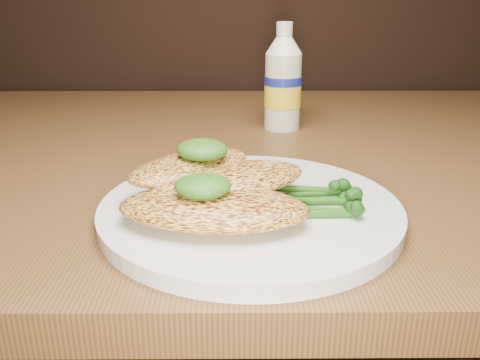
{
  "coord_description": "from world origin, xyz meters",
  "views": [
    {
      "loc": [
        -0.03,
        0.35,
        0.97
      ],
      "look_at": [
        -0.03,
        0.81,
        0.79
      ],
      "focal_mm": 38.32,
      "sensor_mm": 36.0,
      "label": 1
    }
  ],
  "objects_px": {
    "plate": "(250,210)",
    "mayo_bottle": "(283,77)",
    "pepper_grinder": "(287,86)",
    "dining_table": "(256,357)"
  },
  "relations": [
    {
      "from": "pepper_grinder",
      "to": "mayo_bottle",
      "type": "bearing_deg",
      "value": -102.37
    },
    {
      "from": "plate",
      "to": "mayo_bottle",
      "type": "height_order",
      "value": "mayo_bottle"
    },
    {
      "from": "plate",
      "to": "pepper_grinder",
      "type": "distance_m",
      "value": 0.4
    },
    {
      "from": "plate",
      "to": "pepper_grinder",
      "type": "xyz_separation_m",
      "value": [
        0.07,
        0.39,
        0.05
      ]
    },
    {
      "from": "dining_table",
      "to": "mayo_bottle",
      "type": "relative_size",
      "value": 7.33
    },
    {
      "from": "dining_table",
      "to": "pepper_grinder",
      "type": "xyz_separation_m",
      "value": [
        0.05,
        0.15,
        0.43
      ]
    },
    {
      "from": "plate",
      "to": "pepper_grinder",
      "type": "height_order",
      "value": "pepper_grinder"
    },
    {
      "from": "dining_table",
      "to": "pepper_grinder",
      "type": "bearing_deg",
      "value": 70.8
    },
    {
      "from": "dining_table",
      "to": "pepper_grinder",
      "type": "distance_m",
      "value": 0.46
    },
    {
      "from": "dining_table",
      "to": "pepper_grinder",
      "type": "relative_size",
      "value": 10.51
    }
  ]
}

